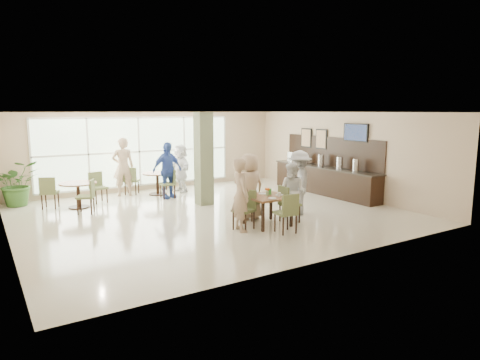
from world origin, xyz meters
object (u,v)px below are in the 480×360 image
round_table_right (157,178)px  teen_far (250,187)px  teen_right (293,192)px  round_table_left (78,189)px  main_table (267,199)px  teen_left (241,195)px  adult_a (167,170)px  buffet_counter (325,178)px  potted_plant (17,183)px  teen_standing (299,183)px  adult_standing (123,167)px  adult_b (181,168)px

round_table_right → teen_far: bearing=-79.6°
round_table_right → teen_right: teen_right is taller
round_table_left → teen_far: teen_far is taller
main_table → round_table_right: bearing=99.3°
teen_right → main_table: bearing=-111.4°
main_table → teen_left: bearing=-175.0°
teen_right → adult_a: size_ratio=0.82×
buffet_counter → teen_left: size_ratio=2.68×
potted_plant → teen_standing: teen_standing is taller
teen_far → adult_standing: 5.21m
potted_plant → adult_a: size_ratio=0.74×
buffet_counter → potted_plant: 9.80m
potted_plant → adult_b: (5.11, -0.50, 0.16)m
main_table → teen_right: 0.82m
buffet_counter → teen_left: buffet_counter is taller
buffet_counter → teen_standing: size_ratio=2.65×
round_table_right → potted_plant: (-4.22, 0.56, 0.13)m
round_table_left → teen_left: 5.41m
buffet_counter → adult_a: bearing=156.2°
adult_b → teen_standing: bearing=13.8°
teen_right → teen_standing: size_ratio=0.86×
main_table → adult_b: (0.03, 5.31, 0.18)m
main_table → adult_standing: 5.94m
round_table_right → adult_b: bearing=4.0°
teen_standing → adult_standing: (-3.34, 5.12, 0.10)m
round_table_left → teen_far: 5.22m
round_table_left → buffet_counter: (7.67, -2.24, -0.02)m
teen_standing → adult_a: size_ratio=0.96×
adult_a → teen_left: bearing=-101.7°
teen_left → adult_a: bearing=9.6°
buffet_counter → adult_a: buffet_counter is taller
buffet_counter → teen_right: 4.01m
teen_left → adult_b: size_ratio=1.04×
potted_plant → teen_far: (5.04, -5.06, 0.19)m
adult_a → teen_standing: bearing=-72.2°
teen_standing → adult_b: 5.02m
main_table → potted_plant: (-5.08, 5.81, 0.02)m
round_table_right → adult_a: bearing=-85.9°
teen_far → teen_standing: size_ratio=0.99×
teen_far → teen_right: bearing=137.9°
round_table_left → round_table_right: 2.81m
teen_right → adult_b: (-0.78, 5.30, 0.08)m
teen_standing → teen_left: bearing=-36.8°
round_table_right → teen_left: size_ratio=0.58×
teen_far → adult_b: bearing=-92.0°
main_table → adult_standing: (-1.91, 5.61, 0.32)m
main_table → adult_standing: size_ratio=0.51×
potted_plant → teen_left: 7.26m
teen_far → teen_right: (0.85, -0.74, -0.11)m
round_table_left → potted_plant: size_ratio=0.78×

